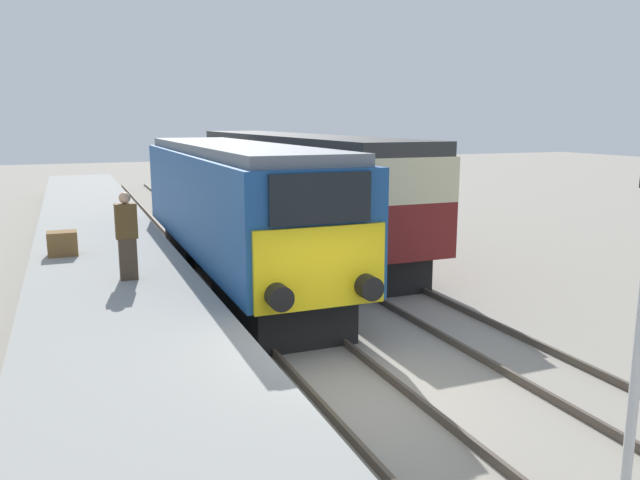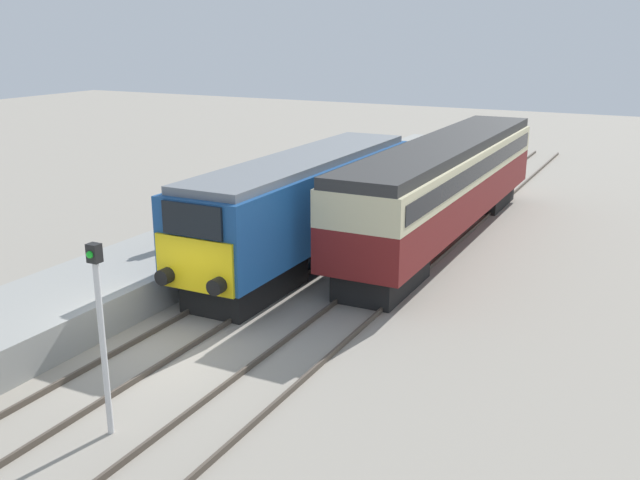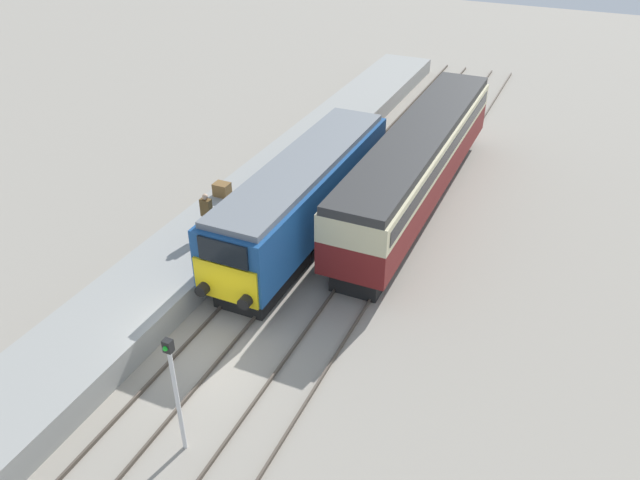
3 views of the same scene
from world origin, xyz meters
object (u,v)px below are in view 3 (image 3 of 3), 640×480
object	(u,v)px
locomotive	(304,196)
luggage_crate	(222,189)
signal_post	(175,387)
person_on_platform	(207,214)
passenger_carriage	(418,159)

from	to	relation	value
locomotive	luggage_crate	distance (m)	4.36
signal_post	person_on_platform	bearing A→B (deg)	118.44
signal_post	luggage_crate	distance (m)	13.22
locomotive	signal_post	world-z (taller)	signal_post
locomotive	person_on_platform	bearing A→B (deg)	-137.24
luggage_crate	person_on_platform	bearing A→B (deg)	-67.37
locomotive	luggage_crate	xyz separation A→B (m)	(-4.27, 0.35, -0.76)
person_on_platform	signal_post	distance (m)	9.84
locomotive	passenger_carriage	xyz separation A→B (m)	(3.40, 4.96, 0.25)
luggage_crate	signal_post	bearing A→B (deg)	-63.04
person_on_platform	signal_post	xyz separation A→B (m)	(4.68, -8.64, 0.42)
passenger_carriage	signal_post	xyz separation A→B (m)	(-1.70, -16.36, 0.04)
passenger_carriage	luggage_crate	size ratio (longest dim) A/B	23.97
locomotive	person_on_platform	xyz separation A→B (m)	(-2.98, -2.75, -0.13)
passenger_carriage	signal_post	world-z (taller)	signal_post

